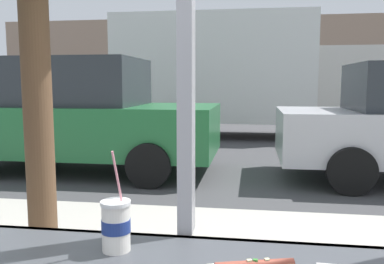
# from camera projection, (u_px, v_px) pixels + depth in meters

# --- Properties ---
(ground_plane) EXTENTS (60.00, 60.00, 0.00)m
(ground_plane) POSITION_uv_depth(u_px,v_px,m) (242.00, 147.00, 9.28)
(ground_plane) COLOR #424244
(building_facade_far) EXTENTS (28.00, 1.20, 4.96)m
(building_facade_far) POSITION_uv_depth(u_px,v_px,m) (249.00, 64.00, 22.16)
(building_facade_far) COLOR gray
(building_facade_far) RESTS_ON ground
(soda_cup_left) EXTENTS (0.09, 0.09, 0.31)m
(soda_cup_left) POSITION_uv_depth(u_px,v_px,m) (116.00, 225.00, 1.22)
(soda_cup_left) COLOR white
(soda_cup_left) RESTS_ON window_counter
(parked_car_green) EXTENTS (4.46, 2.07, 1.86)m
(parked_car_green) POSITION_uv_depth(u_px,v_px,m) (78.00, 115.00, 6.71)
(parked_car_green) COLOR #236B38
(parked_car_green) RESTS_ON ground
(box_truck) EXTENTS (6.95, 2.44, 3.23)m
(box_truck) POSITION_uv_depth(u_px,v_px,m) (238.00, 73.00, 10.94)
(box_truck) COLOR silver
(box_truck) RESTS_ON ground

